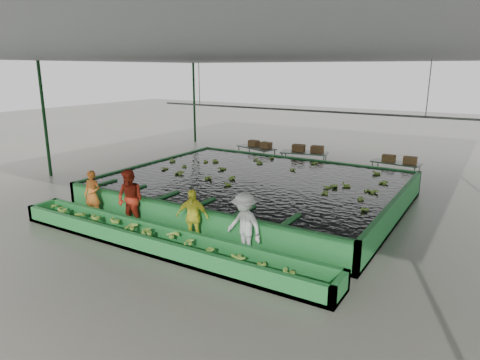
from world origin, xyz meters
The scene contains 21 objects.
ground centered at (0.00, 0.00, 0.00)m, with size 80.00×80.00×0.00m, color slate.
shed_roof centered at (0.00, 0.00, 5.00)m, with size 20.00×22.00×0.04m, color slate.
shed_posts centered at (0.00, 0.00, 2.50)m, with size 20.00×22.00×5.00m, color black, non-canonical shape.
flotation_tank centered at (0.00, 1.50, 0.45)m, with size 10.00×8.00×0.90m, color #267F37, non-canonical shape.
tank_water centered at (0.00, 1.50, 0.85)m, with size 9.70×7.70×0.00m, color black.
sorting_trough centered at (0.00, -3.60, 0.25)m, with size 10.00×1.00×0.50m, color #267F37, non-canonical shape.
cableway_rail centered at (0.00, 5.00, 3.00)m, with size 0.08×0.08×14.00m, color #59605B.
rail_hanger_left centered at (-5.00, 5.00, 4.00)m, with size 0.04×0.04×2.00m, color #59605B.
rail_hanger_right centered at (5.00, 5.00, 4.00)m, with size 0.04×0.04×2.00m, color #59605B.
worker_a centered at (-3.51, -2.80, 0.78)m, with size 0.57×0.37×1.55m, color orange.
worker_b centered at (-1.83, -2.80, 0.89)m, with size 0.87×0.68×1.79m, color #B12C18.
worker_c centered at (0.50, -2.80, 0.77)m, with size 0.91×0.38×1.55m, color #FEFB3B.
worker_d centered at (2.15, -2.80, 0.85)m, with size 1.10×0.63×1.70m, color silver.
packing_table_left centered at (-2.81, 6.63, 0.46)m, with size 2.04×0.82×0.93m, color #59605B, non-canonical shape.
packing_table_mid centered at (-0.22, 6.51, 0.48)m, with size 2.11×0.85×0.96m, color #59605B, non-canonical shape.
packing_table_right centered at (3.79, 6.81, 0.44)m, with size 1.94×0.77×0.88m, color #59605B, non-canonical shape.
box_stack_left centered at (-2.67, 6.73, 0.93)m, with size 1.31×0.36×0.28m, color brown, non-canonical shape.
box_stack_mid centered at (-0.09, 6.60, 0.96)m, with size 1.43×0.39×0.31m, color brown, non-canonical shape.
box_stack_right centered at (3.93, 6.74, 0.88)m, with size 1.36×0.38×0.29m, color brown, non-canonical shape.
floating_bananas centered at (0.00, 2.30, 0.85)m, with size 9.33×6.36×0.13m, color #7DAA38, non-canonical shape.
trough_bananas centered at (0.00, -3.60, 0.40)m, with size 9.07×0.60×0.12m, color #7DAA38, non-canonical shape.
Camera 1 is at (7.34, -11.49, 4.68)m, focal length 32.00 mm.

